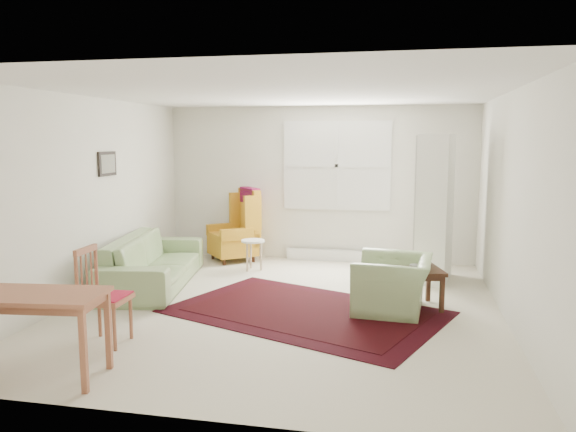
% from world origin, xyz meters
% --- Properties ---
extents(room, '(5.04, 5.54, 2.51)m').
position_xyz_m(room, '(0.02, 0.21, 1.26)').
color(room, beige).
rests_on(room, ground).
extents(rug, '(3.48, 2.88, 0.03)m').
position_xyz_m(rug, '(0.30, -0.14, 0.01)').
color(rug, black).
rests_on(rug, ground).
extents(sofa, '(1.26, 2.41, 0.93)m').
position_xyz_m(sofa, '(-1.92, 0.64, 0.46)').
color(sofa, '#8DA971').
rests_on(sofa, ground).
extents(armchair, '(0.92, 1.04, 0.76)m').
position_xyz_m(armchair, '(1.27, 0.13, 0.38)').
color(armchair, '#8DA971').
rests_on(armchair, ground).
extents(wingback_chair, '(1.00, 0.99, 1.19)m').
position_xyz_m(wingback_chair, '(-1.35, 2.35, 0.60)').
color(wingback_chair, gold).
rests_on(wingback_chair, ground).
extents(coffee_table, '(0.72, 0.72, 0.48)m').
position_xyz_m(coffee_table, '(1.52, 0.31, 0.24)').
color(coffee_table, '#3D1F13').
rests_on(coffee_table, ground).
extents(stool, '(0.36, 0.36, 0.47)m').
position_xyz_m(stool, '(-0.85, 1.77, 0.24)').
color(stool, white).
rests_on(stool, ground).
extents(cabinet, '(0.58, 0.89, 2.05)m').
position_xyz_m(cabinet, '(1.80, 1.71, 1.02)').
color(cabinet, white).
rests_on(cabinet, ground).
extents(desk, '(1.21, 0.71, 0.73)m').
position_xyz_m(desk, '(-1.59, -2.35, 0.36)').
color(desk, '#A56242').
rests_on(desk, ground).
extents(desk_chair, '(0.42, 0.42, 0.95)m').
position_xyz_m(desk_chair, '(-1.42, -1.50, 0.47)').
color(desk_chair, '#A56242').
rests_on(desk_chair, ground).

